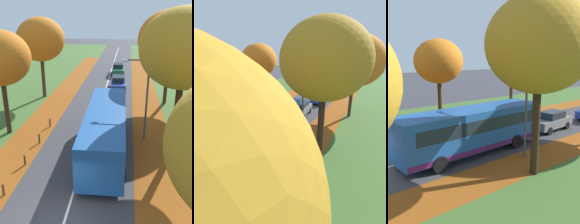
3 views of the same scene
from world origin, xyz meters
The scene contains 18 objects.
grass_verge_left centered at (-9.20, 20.00, 0.00)m, with size 12.00×90.00×0.01m, color #3D6028.
leaf_litter_left centered at (-4.60, 14.00, 0.01)m, with size 2.80×60.00×0.00m, color #8C4714.
grass_verge_right centered at (9.20, 20.00, 0.00)m, with size 12.00×90.00×0.01m, color #3D6028.
leaf_litter_right centered at (4.60, 14.00, 0.01)m, with size 2.80×60.00×0.00m, color #8C4714.
road_centre_line centered at (0.00, 20.00, 0.00)m, with size 0.12×80.00×0.01m, color silver.
tree_left_near centered at (-6.47, 9.02, 5.79)m, with size 4.38×4.38×7.79m.
tree_left_mid centered at (-6.49, 18.24, 6.14)m, with size 4.98×4.98×8.41m.
tree_right_near centered at (5.89, 7.69, 6.83)m, with size 5.45×5.45×9.31m.
tree_right_mid centered at (6.49, 17.62, 6.36)m, with size 6.18×6.18×9.15m.
bollard_third centered at (-3.56, 1.78, 0.34)m, with size 0.12×0.12×0.68m, color #4C3823.
bollard_fourth centered at (-3.51, 4.67, 0.35)m, with size 0.12×0.12×0.69m, color #4C3823.
bollard_fifth centered at (-3.55, 7.55, 0.36)m, with size 0.12×0.12×0.72m, color #4C3823.
bollard_sixth centered at (-3.60, 10.44, 0.35)m, with size 0.12×0.12×0.71m, color #4C3823.
streetlamp_right centered at (3.67, 9.03, 3.74)m, with size 1.89×0.28×6.00m.
bus centered at (1.31, 6.96, 1.70)m, with size 2.81×10.45×2.98m.
car_grey_lead centered at (1.14, 15.54, 0.81)m, with size 1.93×4.27×1.62m.
car_blue_following centered at (1.52, 21.99, 0.81)m, with size 1.90×4.26×1.62m.
car_green_third_in_line centered at (1.15, 30.01, 0.81)m, with size 1.89×4.26×1.62m.
Camera 1 is at (2.57, -8.70, 9.04)m, focal length 42.00 mm.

